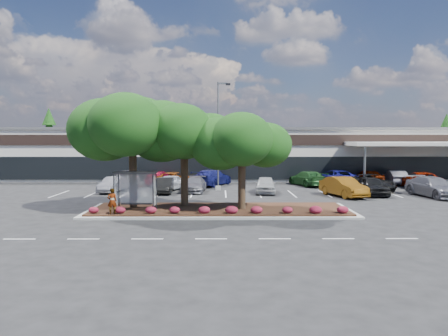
{
  "coord_description": "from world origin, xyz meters",
  "views": [
    {
      "loc": [
        -1.88,
        -25.58,
        5.08
      ],
      "look_at": [
        -1.67,
        9.85,
        2.6
      ],
      "focal_mm": 35.0,
      "sensor_mm": 36.0,
      "label": 1
    }
  ],
  "objects": [
    {
      "name": "car_11",
      "position": [
        -6.9,
        20.08,
        0.74
      ],
      "size": [
        4.01,
        5.8,
        1.47
      ],
      "primitive_type": "imported",
      "rotation": [
        0.0,
        0.0,
        2.82
      ],
      "color": "#803A0C",
      "rests_on": "ground"
    },
    {
      "name": "car_0",
      "position": [
        -11.95,
        14.79,
        0.71
      ],
      "size": [
        2.17,
        4.49,
        1.42
      ],
      "primitive_type": "imported",
      "rotation": [
        0.0,
        0.0,
        -0.16
      ],
      "color": "slate",
      "rests_on": "ground"
    },
    {
      "name": "car_9",
      "position": [
        -11.95,
        20.07,
        0.83
      ],
      "size": [
        4.11,
        6.49,
        1.67
      ],
      "primitive_type": "imported",
      "rotation": [
        0.0,
        0.0,
        3.38
      ],
      "color": "#55535B",
      "rests_on": "ground"
    },
    {
      "name": "ground",
      "position": [
        0.0,
        0.0,
        0.0
      ],
      "size": [
        160.0,
        160.0,
        0.0
      ],
      "primitive_type": "plane",
      "color": "black",
      "rests_on": "ground"
    },
    {
      "name": "retail_store",
      "position": [
        0.06,
        33.91,
        3.15
      ],
      "size": [
        80.4,
        25.2,
        6.25
      ],
      "color": "silver",
      "rests_on": "ground"
    },
    {
      "name": "conifer_north_east",
      "position": [
        34.0,
        44.0,
        4.5
      ],
      "size": [
        3.96,
        3.96,
        9.0
      ],
      "primitive_type": "cone",
      "color": "black",
      "rests_on": "ground"
    },
    {
      "name": "island_tree_west",
      "position": [
        -8.0,
        4.5,
        4.21
      ],
      "size": [
        7.2,
        7.2,
        7.89
      ],
      "primitive_type": null,
      "color": "black",
      "rests_on": "landscape_island"
    },
    {
      "name": "light_pole",
      "position": [
        -2.09,
        16.34,
        4.61
      ],
      "size": [
        1.43,
        0.67,
        10.36
      ],
      "rotation": [
        0.0,
        0.0,
        -0.24
      ],
      "color": "#989893",
      "rests_on": "ground"
    },
    {
      "name": "car_14",
      "position": [
        10.5,
        21.38,
        0.8
      ],
      "size": [
        4.16,
        6.24,
        1.59
      ],
      "primitive_type": "imported",
      "rotation": [
        0.0,
        0.0,
        3.43
      ],
      "color": "navy",
      "rests_on": "ground"
    },
    {
      "name": "landscape_island",
      "position": [
        -2.0,
        4.0,
        0.12
      ],
      "size": [
        18.0,
        6.0,
        0.26
      ],
      "color": "#989893",
      "rests_on": "ground"
    },
    {
      "name": "car_10",
      "position": [
        -8.6,
        21.37,
        0.74
      ],
      "size": [
        2.92,
        5.35,
        1.47
      ],
      "primitive_type": "imported",
      "rotation": [
        0.0,
        0.0,
        2.96
      ],
      "color": "maroon",
      "rests_on": "ground"
    },
    {
      "name": "car_4",
      "position": [
        2.15,
        14.04,
        0.76
      ],
      "size": [
        2.24,
        4.64,
        1.53
      ],
      "primitive_type": "imported",
      "rotation": [
        0.0,
        0.0,
        -0.1
      ],
      "color": "#B3B3B3",
      "rests_on": "ground"
    },
    {
      "name": "conifer_north_west",
      "position": [
        -30.0,
        46.0,
        5.0
      ],
      "size": [
        4.4,
        4.4,
        10.0
      ],
      "primitive_type": "cone",
      "color": "black",
      "rests_on": "ground"
    },
    {
      "name": "car_7",
      "position": [
        11.41,
        12.64,
        0.83
      ],
      "size": [
        1.99,
        4.86,
        1.65
      ],
      "primitive_type": "imported",
      "rotation": [
        0.0,
        0.0,
        0.01
      ],
      "color": "black",
      "rests_on": "ground"
    },
    {
      "name": "car_13",
      "position": [
        7.17,
        20.1,
        0.79
      ],
      "size": [
        3.66,
        5.84,
        1.58
      ],
      "primitive_type": "imported",
      "rotation": [
        0.0,
        0.0,
        3.43
      ],
      "color": "#1B461C",
      "rests_on": "ground"
    },
    {
      "name": "car_17",
      "position": [
        17.0,
        21.38,
        0.77
      ],
      "size": [
        2.2,
        4.85,
        1.54
      ],
      "primitive_type": "imported",
      "rotation": [
        0.0,
        0.0,
        3.02
      ],
      "color": "slate",
      "rests_on": "ground"
    },
    {
      "name": "car_16",
      "position": [
        18.05,
        17.67,
        0.82
      ],
      "size": [
        3.0,
        6.04,
        1.65
      ],
      "primitive_type": "imported",
      "rotation": [
        0.0,
        0.0,
        3.1
      ],
      "color": "#821601",
      "rests_on": "ground"
    },
    {
      "name": "person_waiting",
      "position": [
        -8.77,
        1.7,
        1.08
      ],
      "size": [
        0.7,
        0.58,
        1.64
      ],
      "primitive_type": "imported",
      "rotation": [
        0.0,
        0.0,
        3.52
      ],
      "color": "#594C47",
      "rests_on": "landscape_island"
    },
    {
      "name": "lane_markings",
      "position": [
        -0.14,
        10.42,
        0.01
      ],
      "size": [
        33.12,
        20.06,
        0.01
      ],
      "color": "silver",
      "rests_on": "ground"
    },
    {
      "name": "shrub_row",
      "position": [
        -2.0,
        1.9,
        0.51
      ],
      "size": [
        17.0,
        0.8,
        0.5
      ],
      "primitive_type": null,
      "color": "maroon",
      "rests_on": "landscape_island"
    },
    {
      "name": "car_5",
      "position": [
        8.61,
        11.61,
        0.85
      ],
      "size": [
        3.33,
        5.43,
        1.69
      ],
      "primitive_type": "imported",
      "rotation": [
        0.0,
        0.0,
        0.32
      ],
      "color": "#683D0B",
      "rests_on": "ground"
    },
    {
      "name": "bus_shelter",
      "position": [
        -7.5,
        2.95,
        2.31
      ],
      "size": [
        2.75,
        1.55,
        2.59
      ],
      "color": "black",
      "rests_on": "landscape_island"
    },
    {
      "name": "car_2",
      "position": [
        -6.95,
        15.97,
        0.75
      ],
      "size": [
        3.37,
        4.73,
        1.5
      ],
      "primitive_type": "imported",
      "rotation": [
        0.0,
        0.0,
        -0.41
      ],
      "color": "silver",
      "rests_on": "ground"
    },
    {
      "name": "car_3",
      "position": [
        -4.39,
        15.03,
        0.68
      ],
      "size": [
        2.26,
        4.83,
        1.36
      ],
      "primitive_type": "imported",
      "rotation": [
        0.0,
        0.0,
        -0.08
      ],
      "color": "slate",
      "rests_on": "ground"
    },
    {
      "name": "car_1",
      "position": [
        -7.09,
        14.15,
        0.7
      ],
      "size": [
        1.55,
        4.26,
        1.39
      ],
      "primitive_type": "imported",
      "rotation": [
        0.0,
        0.0,
        0.02
      ],
      "color": "black",
      "rests_on": "ground"
    },
    {
      "name": "island_tree_east",
      "position": [
        -0.5,
        3.7,
        3.51
      ],
      "size": [
        5.8,
        5.8,
        6.5
      ],
      "primitive_type": null,
      "color": "black",
      "rests_on": "landscape_island"
    },
    {
      "name": "island_tree_mid",
      "position": [
        -4.5,
        5.2,
        3.92
      ],
      "size": [
        6.6,
        6.6,
        7.32
      ],
      "primitive_type": null,
      "color": "black",
      "rests_on": "landscape_island"
    },
    {
      "name": "car_15",
      "position": [
        14.31,
        22.38,
        0.78
      ],
      "size": [
        2.78,
        4.86,
        1.56
      ],
      "primitive_type": "imported",
      "rotation": [
        0.0,
        0.0,
        3.36
      ],
      "color": "#781E02",
      "rests_on": "ground"
    },
    {
      "name": "car_12",
      "position": [
        -2.87,
        20.4,
        0.85
      ],
      "size": [
        4.59,
        6.34,
        1.71
      ],
      "primitive_type": "imported",
      "rotation": [
        0.0,
        0.0,
        2.72
      ],
      "color": "navy",
      "rests_on": "ground"
    },
    {
      "name": "car_8",
      "position": [
        16.29,
        11.41,
        0.85
      ],
      "size": [
        3.41,
        6.22,
        1.71
      ],
      "primitive_type": "imported",
      "rotation": [
        0.0,
        0.0,
        0.18
      ],
      "color": "slate",
      "rests_on": "ground"
    },
    {
      "name": "car_6",
      "position": [
        12.5,
        15.85,
        0.79
      ],
      "size": [
        3.52,
        6.02,
        1.57
      ],
      "primitive_type": "imported",
      "rotation": [
        0.0,
        0.0,
        0.17
      ],
      "color": "black",
      "rests_on": "ground"
    }
  ]
}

